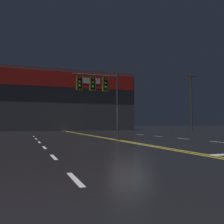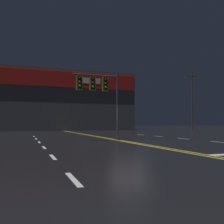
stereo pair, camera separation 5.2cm
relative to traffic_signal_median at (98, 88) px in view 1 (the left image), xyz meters
name	(u,v)px [view 1 (the left image)]	position (x,y,z in m)	size (l,w,h in m)	color
ground_plane	(129,142)	(1.48, -1.81, -3.56)	(200.00, 200.00, 0.00)	black
road_markings	(155,143)	(2.51, -3.16, -3.56)	(15.54, 60.00, 0.01)	gold
traffic_signal_median	(98,88)	(0.00, 0.00, 0.00)	(3.18, 0.36, 4.63)	#38383D
building_backdrop	(59,102)	(1.48, 28.46, 1.38)	(24.44, 10.23, 9.86)	#4C4C51
utility_pole_row	(60,91)	(0.62, 22.22, 2.54)	(46.26, 0.26, 12.84)	#4C3828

